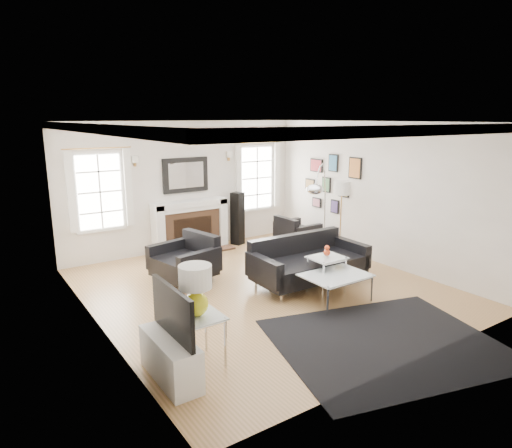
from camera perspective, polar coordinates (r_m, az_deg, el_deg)
floor at (r=7.93m, az=0.92°, el=-8.03°), size 6.00×6.00×0.00m
back_wall at (r=10.11m, az=-8.85°, el=4.69°), size 5.50×0.04×2.80m
front_wall at (r=5.43m, az=19.42°, el=-3.35°), size 5.50×0.04×2.80m
left_wall at (r=6.41m, az=-19.65°, el=-0.88°), size 0.04×6.00×2.80m
right_wall at (r=9.36m, az=14.93°, el=3.72°), size 0.04×6.00×2.80m
ceiling at (r=7.39m, az=1.00°, el=12.64°), size 5.50×6.00×0.02m
crown_molding at (r=7.39m, az=1.00°, el=12.17°), size 5.50×6.00×0.12m
fireplace at (r=10.08m, az=-8.17°, el=-0.28°), size 1.70×0.69×1.11m
mantel_mirror at (r=10.03m, az=-8.79°, el=6.07°), size 1.05×0.07×0.75m
window_left at (r=9.42m, az=-18.96°, el=3.87°), size 1.24×0.15×1.62m
window_right at (r=10.96m, az=0.08°, el=5.81°), size 1.24×0.15×1.62m
gallery_wall at (r=10.21m, az=9.38°, el=5.50°), size 0.04×1.73×1.29m
tv_unit at (r=5.36m, az=-10.61°, el=-15.43°), size 0.35×1.00×1.09m
area_rug at (r=6.38m, az=15.96°, el=-14.06°), size 3.32×2.98×0.01m
sofa at (r=8.12m, az=6.36°, el=-4.83°), size 2.10×1.00×0.68m
armchair_left at (r=8.21m, az=-8.62°, el=-4.55°), size 1.12×1.20×0.70m
armchair_right at (r=10.35m, az=4.95°, el=-1.09°), size 0.79×0.88×0.58m
coffee_table at (r=7.44m, az=9.20°, el=-6.21°), size 1.02×1.02×0.45m
side_table_left at (r=5.51m, az=-7.43°, el=-12.34°), size 0.57×0.57×0.62m
nesting_table at (r=7.67m, az=8.80°, el=-4.98°), size 0.57×0.48×0.62m
gourd_lamp at (r=5.32m, az=-7.58°, el=-7.82°), size 0.38×0.38×0.62m
orange_vase at (r=7.60m, az=8.86°, el=-3.38°), size 0.11×0.11×0.18m
arc_floor_lamp at (r=8.85m, az=8.03°, el=1.74°), size 1.48×1.37×2.09m
stick_floor_lamp at (r=9.25m, az=10.67°, el=3.94°), size 0.33×0.33×1.64m
speaker_tower at (r=10.47m, az=-2.33°, el=0.69°), size 0.31×0.31×1.21m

